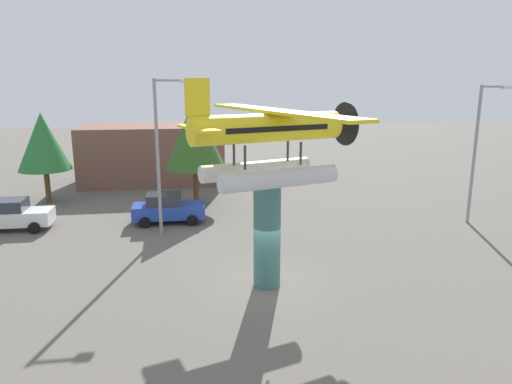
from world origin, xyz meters
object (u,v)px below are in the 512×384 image
Objects in this scene: car_near_white at (11,215)px; streetlight_primary at (161,147)px; car_mid_blue at (168,208)px; tree_west at (43,142)px; tree_east at (195,135)px; storefront_building at (153,153)px; display_pedestal at (267,235)px; floatplane_monument at (271,140)px; streetlight_secondary at (479,145)px.

car_near_white is 0.50× the size of streetlight_primary.
car_mid_blue is 10.87m from tree_west.
streetlight_primary is 6.09m from tree_east.
streetlight_primary is at bearing -13.71° from car_near_white.
tree_east is (3.27, -8.85, 2.46)m from storefront_building.
car_mid_blue is 5.59m from tree_east.
display_pedestal is 0.71× the size of tree_west.
floatplane_monument is 8.70m from streetlight_primary.
car_mid_blue is (8.66, 0.13, 0.00)m from car_near_white.
car_mid_blue is 18.42m from streetlight_secondary.
car_mid_blue is 0.60× the size of tree_east.
streetlight_primary reaches higher than streetlight_secondary.
car_near_white is 0.52× the size of streetlight_secondary.
streetlight_primary is at bearing -93.06° from car_mid_blue.
tree_east is at bearing -14.14° from tree_west.
tree_west reaches higher than storefront_building.
floatplane_monument is at bearing -65.09° from car_mid_blue.
car_mid_blue is at bearing -116.45° from tree_east.
streetlight_secondary is 27.60m from tree_west.
tree_east is at bearing 100.85° from display_pedestal.
car_near_white is at bearing 174.61° from streetlight_secondary.
streetlight_secondary is 1.30× the size of tree_west.
streetlight_secondary reaches higher than display_pedestal.
car_near_white is 9.63m from streetlight_primary.
car_mid_blue is 0.68× the size of tree_west.
car_near_white is 0.68× the size of tree_west.
streetlight_primary is 11.72m from tree_west.
car_near_white is 14.53m from storefront_building.
floatplane_monument reaches higher than display_pedestal.
tree_west is at bearing 128.83° from display_pedestal.
tree_east is at bearing 158.87° from streetlight_secondary.
floatplane_monument is 0.90× the size of storefront_building.
floatplane_monument is (0.12, 0.04, 3.84)m from display_pedestal.
tree_east is (10.12, -2.55, 0.59)m from tree_west.
floatplane_monument is at bearing -152.75° from streetlight_secondary.
tree_east is (1.78, 3.58, 3.90)m from car_mid_blue.
display_pedestal is 1.03× the size of car_mid_blue.
floatplane_monument is at bearing -74.93° from storefront_building.
car_mid_blue is 0.50× the size of streetlight_primary.
floatplane_monument is 16.91m from car_near_white.
car_mid_blue is 12.60m from storefront_building.
tree_west is (0.32, 6.26, 3.32)m from car_near_white.
display_pedestal is 22.75m from storefront_building.
car_near_white is (-12.96, 9.45, -1.29)m from display_pedestal.
tree_east reaches higher than display_pedestal.
streetlight_primary is 14.91m from storefront_building.
streetlight_primary reaches higher than storefront_building.
floatplane_monument is at bearing 17.95° from display_pedestal.
tree_east is (-16.06, 6.21, 0.14)m from streetlight_secondary.
streetlight_secondary is (26.50, -2.50, 3.76)m from car_near_white.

